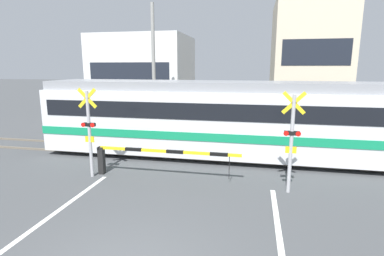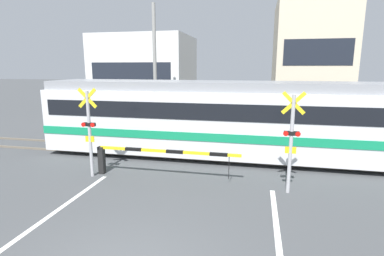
{
  "view_description": "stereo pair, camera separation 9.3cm",
  "coord_description": "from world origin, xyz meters",
  "px_view_note": "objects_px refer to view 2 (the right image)",
  "views": [
    {
      "loc": [
        2.16,
        -4.32,
        3.75
      ],
      "look_at": [
        0.0,
        6.04,
        1.6
      ],
      "focal_mm": 28.0,
      "sensor_mm": 36.0,
      "label": 1
    },
    {
      "loc": [
        2.25,
        -4.3,
        3.75
      ],
      "look_at": [
        0.0,
        6.04,
        1.6
      ],
      "focal_mm": 28.0,
      "sensor_mm": 36.0,
      "label": 2
    }
  ],
  "objects_px": {
    "pedestrian": "(234,112)",
    "crossing_signal_left": "(89,129)",
    "crossing_barrier_far": "(242,125)",
    "crossing_barrier_near": "(142,155)",
    "crossing_signal_right": "(291,138)",
    "commuter_train": "(229,117)"
  },
  "relations": [
    {
      "from": "commuter_train",
      "to": "crossing_barrier_far",
      "type": "height_order",
      "value": "commuter_train"
    },
    {
      "from": "crossing_barrier_near",
      "to": "pedestrian",
      "type": "relative_size",
      "value": 3.15
    },
    {
      "from": "crossing_barrier_near",
      "to": "crossing_barrier_far",
      "type": "xyz_separation_m",
      "value": [
        3.1,
        6.2,
        0.0
      ]
    },
    {
      "from": "pedestrian",
      "to": "crossing_signal_left",
      "type": "bearing_deg",
      "value": -111.24
    },
    {
      "from": "crossing_barrier_near",
      "to": "crossing_barrier_far",
      "type": "bearing_deg",
      "value": 63.43
    },
    {
      "from": "commuter_train",
      "to": "pedestrian",
      "type": "height_order",
      "value": "commuter_train"
    },
    {
      "from": "crossing_signal_left",
      "to": "pedestrian",
      "type": "height_order",
      "value": "crossing_signal_left"
    },
    {
      "from": "crossing_signal_right",
      "to": "crossing_barrier_far",
      "type": "bearing_deg",
      "value": 104.88
    },
    {
      "from": "crossing_signal_left",
      "to": "commuter_train",
      "type": "bearing_deg",
      "value": 36.84
    },
    {
      "from": "commuter_train",
      "to": "crossing_barrier_far",
      "type": "distance_m",
      "value": 3.38
    },
    {
      "from": "crossing_barrier_near",
      "to": "pedestrian",
      "type": "height_order",
      "value": "pedestrian"
    },
    {
      "from": "commuter_train",
      "to": "crossing_signal_left",
      "type": "xyz_separation_m",
      "value": [
        -4.42,
        -3.31,
        -0.01
      ]
    },
    {
      "from": "crossing_signal_left",
      "to": "crossing_barrier_far",
      "type": "bearing_deg",
      "value": 53.48
    },
    {
      "from": "crossing_signal_left",
      "to": "pedestrian",
      "type": "xyz_separation_m",
      "value": [
        4.08,
        10.49,
        -0.78
      ]
    },
    {
      "from": "crossing_barrier_far",
      "to": "crossing_signal_left",
      "type": "bearing_deg",
      "value": -126.52
    },
    {
      "from": "crossing_signal_left",
      "to": "crossing_signal_right",
      "type": "bearing_deg",
      "value": 0.0
    },
    {
      "from": "crossing_barrier_near",
      "to": "crossing_signal_left",
      "type": "distance_m",
      "value": 1.99
    },
    {
      "from": "commuter_train",
      "to": "crossing_signal_left",
      "type": "distance_m",
      "value": 5.53
    },
    {
      "from": "commuter_train",
      "to": "crossing_signal_left",
      "type": "relative_size",
      "value": 5.07
    },
    {
      "from": "crossing_barrier_near",
      "to": "crossing_barrier_far",
      "type": "relative_size",
      "value": 1.0
    },
    {
      "from": "crossing_barrier_far",
      "to": "pedestrian",
      "type": "xyz_separation_m",
      "value": [
        -0.76,
        3.96,
        0.14
      ]
    },
    {
      "from": "crossing_signal_right",
      "to": "pedestrian",
      "type": "xyz_separation_m",
      "value": [
        -2.5,
        10.49,
        -0.78
      ]
    }
  ]
}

